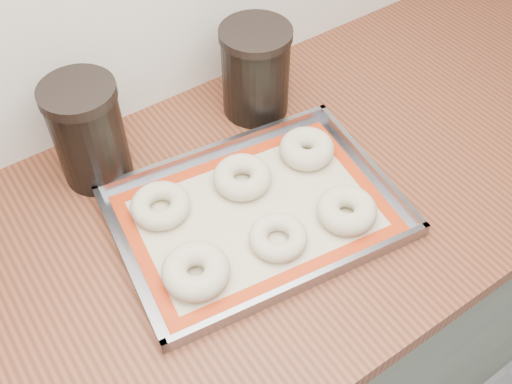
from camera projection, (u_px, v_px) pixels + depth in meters
cabinet at (217, 358)px, 1.34m from camera, size 3.00×0.65×0.86m
countertop at (203, 238)px, 1.00m from camera, size 3.06×0.68×0.04m
baking_tray at (256, 213)px, 1.00m from camera, size 0.50×0.39×0.03m
baking_mat at (256, 213)px, 1.00m from camera, size 0.45×0.34×0.00m
bagel_front_left at (196, 271)px, 0.90m from camera, size 0.12×0.12×0.04m
bagel_front_mid at (278, 237)px, 0.95m from camera, size 0.10×0.10×0.03m
bagel_front_right at (347, 210)px, 0.98m from camera, size 0.10×0.10×0.04m
bagel_back_left at (160, 206)px, 0.99m from camera, size 0.11×0.11×0.03m
bagel_back_mid at (242, 177)px, 1.03m from camera, size 0.13×0.13×0.04m
bagel_back_right at (307, 149)px, 1.07m from camera, size 0.13×0.13×0.04m
canister_mid at (89, 133)px, 1.00m from camera, size 0.12×0.12×0.19m
canister_right at (256, 71)px, 1.11m from camera, size 0.13×0.13×0.18m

